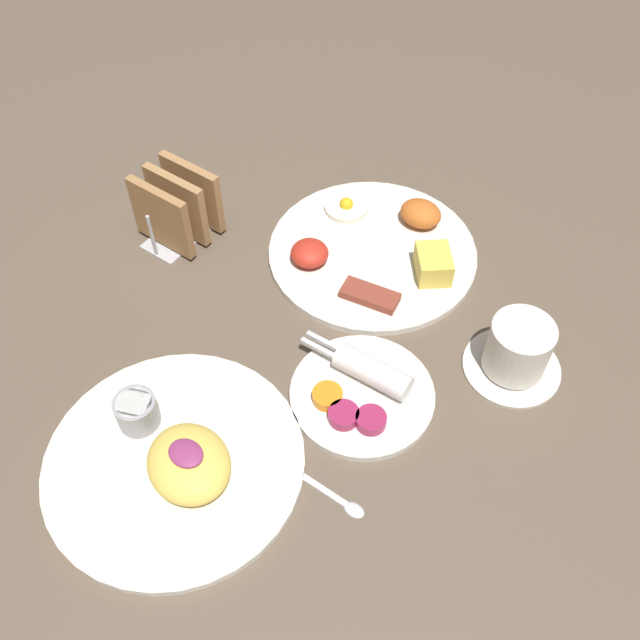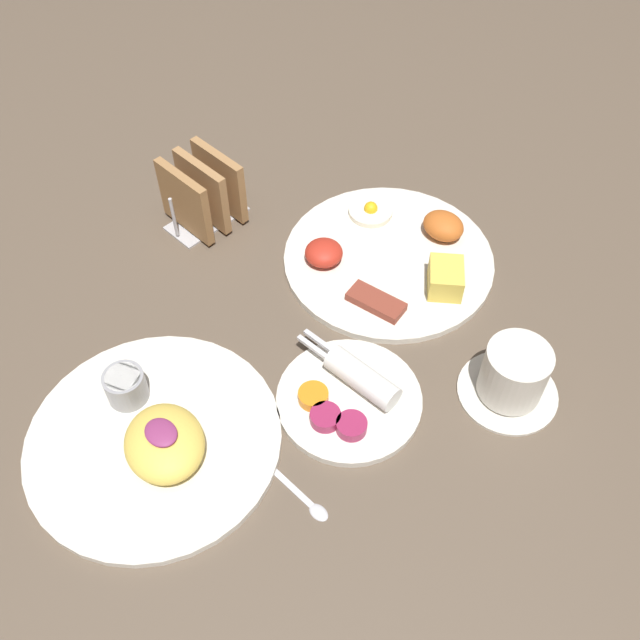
{
  "view_description": "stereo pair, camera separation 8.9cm",
  "coord_description": "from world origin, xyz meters",
  "views": [
    {
      "loc": [
        0.38,
        -0.41,
        0.72
      ],
      "look_at": [
        0.06,
        0.05,
        0.03
      ],
      "focal_mm": 40.0,
      "sensor_mm": 36.0,
      "label": 1
    },
    {
      "loc": [
        0.45,
        -0.35,
        0.72
      ],
      "look_at": [
        0.06,
        0.05,
        0.03
      ],
      "focal_mm": 40.0,
      "sensor_mm": 36.0,
      "label": 2
    }
  ],
  "objects": [
    {
      "name": "teaspoon",
      "position": [
        0.19,
        -0.12,
        0.0
      ],
      "size": [
        0.13,
        0.02,
        0.01
      ],
      "color": "silver",
      "rests_on": "ground_plane"
    },
    {
      "name": "plate_breakfast",
      "position": [
        0.04,
        0.21,
        0.01
      ],
      "size": [
        0.29,
        0.29,
        0.05
      ],
      "color": "silver",
      "rests_on": "ground_plane"
    },
    {
      "name": "toast_rack",
      "position": [
        -0.21,
        0.09,
        0.05
      ],
      "size": [
        0.1,
        0.12,
        0.1
      ],
      "color": "#B7B7BC",
      "rests_on": "ground_plane"
    },
    {
      "name": "plate_condiments",
      "position": [
        0.15,
        0.0,
        0.01
      ],
      "size": [
        0.19,
        0.17,
        0.04
      ],
      "color": "silver",
      "rests_on": "ground_plane"
    },
    {
      "name": "plate_foreground",
      "position": [
        0.03,
        -0.19,
        0.01
      ],
      "size": [
        0.29,
        0.29,
        0.06
      ],
      "color": "silver",
      "rests_on": "ground_plane"
    },
    {
      "name": "coffee_cup",
      "position": [
        0.28,
        0.14,
        0.04
      ],
      "size": [
        0.12,
        0.12,
        0.08
      ],
      "color": "silver",
      "rests_on": "ground_plane"
    },
    {
      "name": "ground_plane",
      "position": [
        0.0,
        0.0,
        0.0
      ],
      "size": [
        3.0,
        3.0,
        0.0
      ],
      "primitive_type": "plane",
      "color": "brown"
    }
  ]
}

